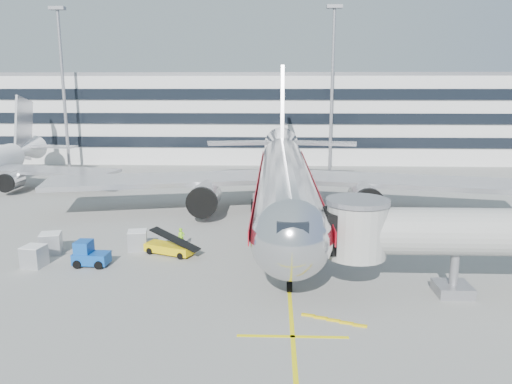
{
  "coord_description": "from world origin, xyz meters",
  "views": [
    {
      "loc": [
        -1.07,
        -38.58,
        13.06
      ],
      "look_at": [
        -2.64,
        4.66,
        4.0
      ],
      "focal_mm": 35.0,
      "sensor_mm": 36.0,
      "label": 1
    }
  ],
  "objects_px": {
    "ramp_worker": "(181,238)",
    "main_jet": "(284,176)",
    "cargo_container_left": "(34,256)",
    "cargo_container_right": "(51,243)",
    "baggage_tug": "(89,255)",
    "belt_loader": "(170,247)",
    "cargo_container_front": "(137,240)"
  },
  "relations": [
    {
      "from": "main_jet",
      "to": "ramp_worker",
      "type": "distance_m",
      "value": 14.32
    },
    {
      "from": "belt_loader",
      "to": "baggage_tug",
      "type": "bearing_deg",
      "value": -152.97
    },
    {
      "from": "belt_loader",
      "to": "baggage_tug",
      "type": "distance_m",
      "value": 6.14
    },
    {
      "from": "cargo_container_right",
      "to": "main_jet",
      "type": "bearing_deg",
      "value": 33.67
    },
    {
      "from": "main_jet",
      "to": "cargo_container_right",
      "type": "xyz_separation_m",
      "value": [
        -18.94,
        -12.62,
        -3.39
      ]
    },
    {
      "from": "main_jet",
      "to": "ramp_worker",
      "type": "height_order",
      "value": "main_jet"
    },
    {
      "from": "cargo_container_left",
      "to": "belt_loader",
      "type": "bearing_deg",
      "value": 18.07
    },
    {
      "from": "cargo_container_front",
      "to": "ramp_worker",
      "type": "relative_size",
      "value": 1.05
    },
    {
      "from": "baggage_tug",
      "to": "ramp_worker",
      "type": "xyz_separation_m",
      "value": [
        6.09,
        4.5,
        0.01
      ]
    },
    {
      "from": "main_jet",
      "to": "cargo_container_left",
      "type": "relative_size",
      "value": 29.82
    },
    {
      "from": "cargo_container_right",
      "to": "ramp_worker",
      "type": "height_order",
      "value": "ramp_worker"
    },
    {
      "from": "main_jet",
      "to": "cargo_container_left",
      "type": "bearing_deg",
      "value": -140.3
    },
    {
      "from": "baggage_tug",
      "to": "cargo_container_right",
      "type": "xyz_separation_m",
      "value": [
        -4.12,
        2.72,
        0.01
      ]
    },
    {
      "from": "cargo_container_left",
      "to": "cargo_container_right",
      "type": "distance_m",
      "value": 3.04
    },
    {
      "from": "baggage_tug",
      "to": "ramp_worker",
      "type": "relative_size",
      "value": 1.56
    },
    {
      "from": "cargo_container_left",
      "to": "cargo_container_right",
      "type": "bearing_deg",
      "value": 91.55
    },
    {
      "from": "belt_loader",
      "to": "cargo_container_front",
      "type": "relative_size",
      "value": 2.42
    },
    {
      "from": "belt_loader",
      "to": "main_jet",
      "type": "bearing_deg",
      "value": 53.3
    },
    {
      "from": "cargo_container_front",
      "to": "main_jet",
      "type": "bearing_deg",
      "value": 43.06
    },
    {
      "from": "baggage_tug",
      "to": "cargo_container_right",
      "type": "relative_size",
      "value": 1.37
    },
    {
      "from": "baggage_tug",
      "to": "cargo_container_right",
      "type": "bearing_deg",
      "value": 146.54
    },
    {
      "from": "baggage_tug",
      "to": "cargo_container_front",
      "type": "distance_m",
      "value": 4.68
    },
    {
      "from": "cargo_container_right",
      "to": "baggage_tug",
      "type": "bearing_deg",
      "value": -33.46
    },
    {
      "from": "cargo_container_left",
      "to": "ramp_worker",
      "type": "bearing_deg",
      "value": 25.4
    },
    {
      "from": "baggage_tug",
      "to": "cargo_container_right",
      "type": "distance_m",
      "value": 4.94
    },
    {
      "from": "baggage_tug",
      "to": "cargo_container_left",
      "type": "relative_size",
      "value": 1.54
    },
    {
      "from": "main_jet",
      "to": "cargo_container_front",
      "type": "height_order",
      "value": "main_jet"
    },
    {
      "from": "ramp_worker",
      "to": "main_jet",
      "type": "bearing_deg",
      "value": 21.34
    },
    {
      "from": "main_jet",
      "to": "cargo_container_front",
      "type": "bearing_deg",
      "value": -136.94
    },
    {
      "from": "cargo_container_left",
      "to": "cargo_container_front",
      "type": "distance_m",
      "value": 7.85
    },
    {
      "from": "main_jet",
      "to": "cargo_container_right",
      "type": "height_order",
      "value": "main_jet"
    },
    {
      "from": "main_jet",
      "to": "cargo_container_left",
      "type": "distance_m",
      "value": 24.74
    }
  ]
}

